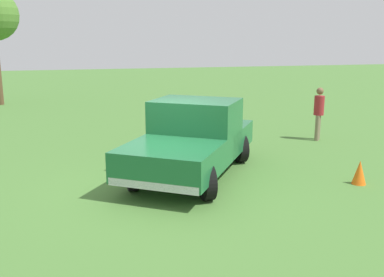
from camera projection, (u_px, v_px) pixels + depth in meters
ground_plane at (160, 186)px, 9.81m from camera, size 80.00×80.00×0.00m
pickup_truck at (194, 136)px, 10.56m from camera, size 4.98×4.29×1.80m
person_bystander at (319, 111)px, 14.09m from camera, size 0.45×0.45×1.71m
traffic_cone at (359, 172)px, 9.90m from camera, size 0.32×0.32×0.55m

